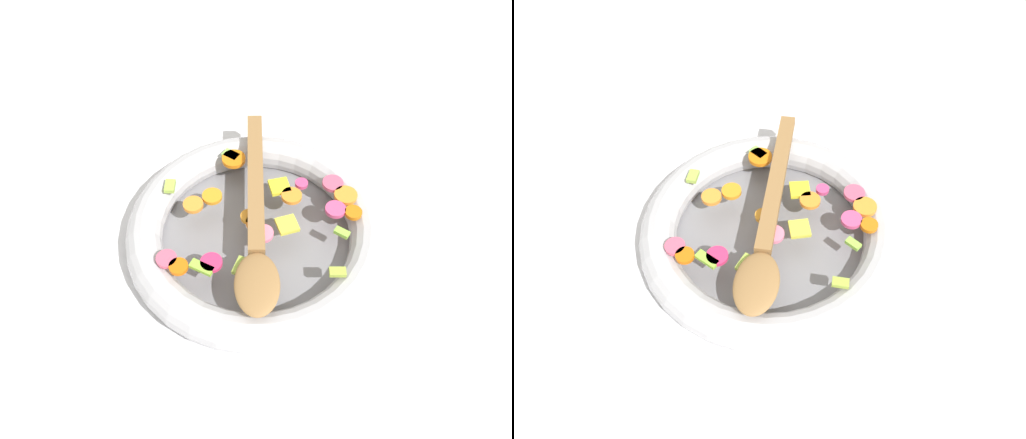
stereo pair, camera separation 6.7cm
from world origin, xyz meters
The scene contains 4 objects.
ground_plane centered at (0.00, 0.00, 0.00)m, with size 4.00×4.00×0.00m, color silver.
skillet centered at (0.00, 0.00, 0.02)m, with size 0.36×0.36×0.05m.
chopped_vegetables centered at (0.02, 0.00, 0.05)m, with size 0.24×0.28×0.01m.
wooden_spoon centered at (-0.02, 0.00, 0.06)m, with size 0.34×0.13×0.01m.
Camera 1 is at (-0.40, -0.11, 0.58)m, focal length 35.00 mm.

